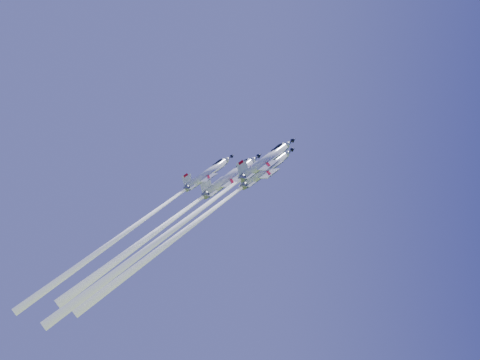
{
  "coord_description": "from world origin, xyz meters",
  "views": [
    {
      "loc": [
        -3.44,
        -115.21,
        52.82
      ],
      "look_at": [
        0.0,
        0.0,
        78.87
      ],
      "focal_mm": 40.0,
      "sensor_mm": 36.0,
      "label": 1
    }
  ],
  "objects_px": {
    "jet_slot": "(140,222)",
    "jet_left": "(174,218)",
    "jet_lead": "(201,218)",
    "jet_right": "(190,217)"
  },
  "relations": [
    {
      "from": "jet_left",
      "to": "jet_slot",
      "type": "bearing_deg",
      "value": -60.1
    },
    {
      "from": "jet_right",
      "to": "jet_slot",
      "type": "relative_size",
      "value": 1.14
    },
    {
      "from": "jet_lead",
      "to": "jet_slot",
      "type": "distance_m",
      "value": 13.02
    },
    {
      "from": "jet_lead",
      "to": "jet_left",
      "type": "relative_size",
      "value": 1.06
    },
    {
      "from": "jet_slot",
      "to": "jet_right",
      "type": "bearing_deg",
      "value": 37.49
    },
    {
      "from": "jet_slot",
      "to": "jet_left",
      "type": "bearing_deg",
      "value": 119.9
    },
    {
      "from": "jet_lead",
      "to": "jet_right",
      "type": "height_order",
      "value": "jet_lead"
    },
    {
      "from": "jet_lead",
      "to": "jet_right",
      "type": "distance_m",
      "value": 9.46
    },
    {
      "from": "jet_left",
      "to": "jet_right",
      "type": "height_order",
      "value": "jet_left"
    },
    {
      "from": "jet_left",
      "to": "jet_slot",
      "type": "relative_size",
      "value": 1.04
    }
  ]
}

